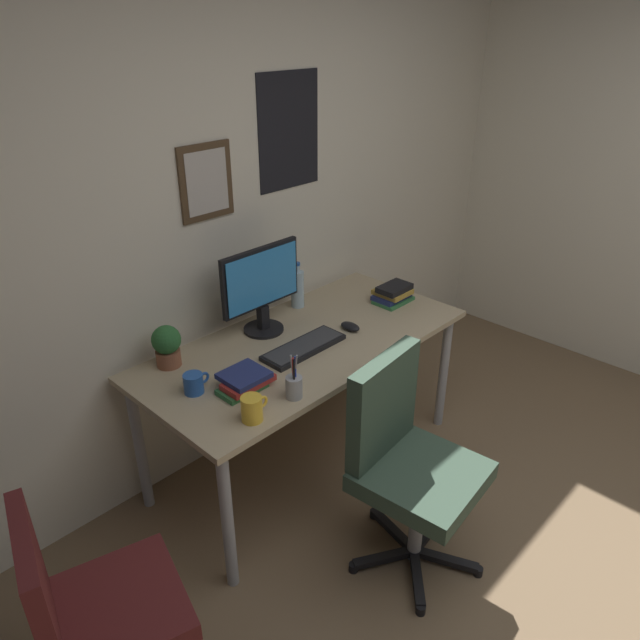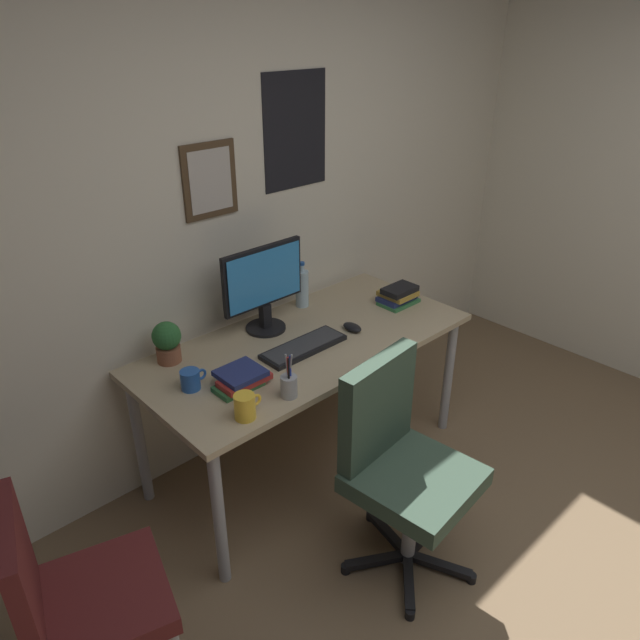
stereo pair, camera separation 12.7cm
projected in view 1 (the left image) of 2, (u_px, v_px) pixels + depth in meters
wall_back at (241, 206)px, 2.91m from camera, size 4.40×0.10×2.60m
desk at (305, 354)px, 2.90m from camera, size 1.65×0.77×0.73m
office_chair at (406, 456)px, 2.43m from camera, size 0.56×0.57×0.95m
side_chair at (91, 607)px, 1.84m from camera, size 0.52×0.52×0.88m
monitor at (261, 286)px, 2.85m from camera, size 0.46×0.20×0.43m
keyboard at (304, 347)px, 2.79m from camera, size 0.43×0.15×0.03m
computer_mouse at (350, 327)px, 2.96m from camera, size 0.06×0.11×0.04m
water_bottle at (298, 288)px, 3.16m from camera, size 0.07×0.07×0.25m
coffee_mug_near at (194, 383)px, 2.46m from camera, size 0.12×0.08×0.09m
coffee_mug_far at (252, 408)px, 2.29m from camera, size 0.12×0.08×0.10m
potted_plant at (167, 345)px, 2.62m from camera, size 0.13×0.13×0.19m
pen_cup at (294, 386)px, 2.42m from camera, size 0.07×0.07×0.20m
book_stack_left at (245, 381)px, 2.48m from camera, size 0.23×0.17×0.07m
book_stack_right at (393, 294)px, 3.24m from camera, size 0.21×0.17×0.10m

